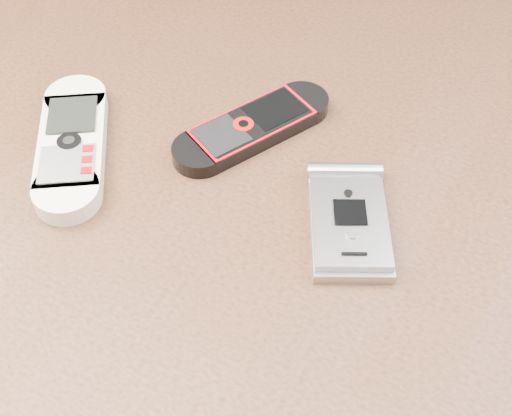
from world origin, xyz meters
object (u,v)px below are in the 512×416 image
Objects in this scene: nokia_white at (72,144)px; motorola_razr at (349,222)px; nokia_black_red at (253,127)px; table at (250,301)px.

motorola_razr is at bearing -26.00° from nokia_white.
nokia_white reaches higher than nokia_black_red.
nokia_black_red is at bearing 3.06° from nokia_white.
nokia_black_red is 1.33× the size of motorola_razr.
nokia_white is (-0.14, -0.01, 0.11)m from table.
motorola_razr is at bearing -0.73° from nokia_black_red.
table is 0.14m from nokia_black_red.
motorola_razr is at bearing 17.16° from table.
nokia_white is 1.42× the size of motorola_razr.
nokia_white is at bearing 160.01° from motorola_razr.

